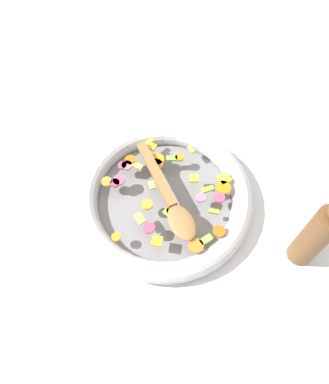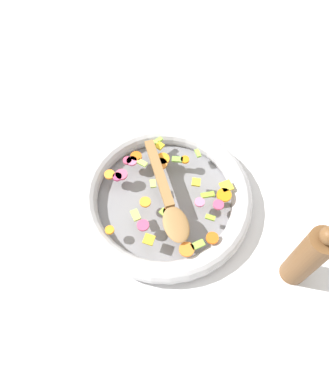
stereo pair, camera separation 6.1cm
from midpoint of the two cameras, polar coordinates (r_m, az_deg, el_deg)
name	(u,v)px [view 1 (the left image)]	position (r m, az deg, el deg)	size (l,w,h in m)	color
ground_plane	(164,202)	(0.92, -1.92, -1.63)	(4.00, 4.00, 0.00)	silver
skillet	(164,198)	(0.90, -1.96, -0.99)	(0.42, 0.42, 0.05)	slate
chopped_vegetables	(167,191)	(0.87, -1.60, 0.09)	(0.29, 0.31, 0.01)	orange
wooden_spoon	(170,200)	(0.85, -1.24, -1.31)	(0.25, 0.19, 0.01)	olive
pepper_mill	(315,237)	(0.81, 19.98, -6.54)	(0.06, 0.06, 0.23)	brown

